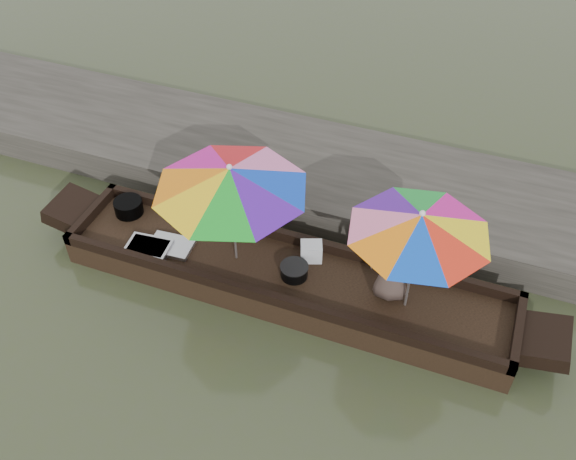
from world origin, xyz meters
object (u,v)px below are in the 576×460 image
(tray_crayfish, at_px, (149,248))
(supply_bag, at_px, (311,251))
(charcoal_grill, at_px, (294,271))
(umbrella_stern, at_px, (413,261))
(boat_hull, at_px, (285,280))
(cooking_pot, at_px, (129,207))
(vendor, at_px, (393,263))
(umbrella_bow, at_px, (233,214))
(tray_scallop, at_px, (171,246))

(tray_crayfish, bearing_deg, supply_bag, 16.84)
(supply_bag, bearing_deg, tray_crayfish, -163.16)
(charcoal_grill, distance_m, umbrella_stern, 1.61)
(boat_hull, height_order, charcoal_grill, charcoal_grill)
(tray_crayfish, relative_size, supply_bag, 2.09)
(boat_hull, xyz_separation_m, cooking_pot, (-2.50, 0.28, 0.28))
(vendor, xyz_separation_m, umbrella_stern, (0.23, -0.10, 0.22))
(umbrella_bow, bearing_deg, tray_scallop, -171.30)
(cooking_pot, height_order, umbrella_bow, umbrella_bow)
(charcoal_grill, distance_m, supply_bag, 0.39)
(cooking_pot, xyz_separation_m, supply_bag, (2.74, 0.06, 0.02))
(tray_crayfish, distance_m, tray_scallop, 0.30)
(vendor, bearing_deg, umbrella_stern, 147.25)
(supply_bag, distance_m, umbrella_bow, 1.19)
(boat_hull, height_order, umbrella_stern, umbrella_stern)
(tray_crayfish, relative_size, umbrella_bow, 0.30)
(tray_scallop, relative_size, vendor, 0.52)
(tray_crayfish, bearing_deg, tray_scallop, 31.61)
(tray_crayfish, distance_m, vendor, 3.28)
(boat_hull, distance_m, tray_scallop, 1.62)
(cooking_pot, bearing_deg, umbrella_bow, -8.76)
(charcoal_grill, height_order, vendor, vendor)
(vendor, bearing_deg, boat_hull, -5.65)
(charcoal_grill, xyz_separation_m, umbrella_stern, (1.45, 0.03, 0.69))
(tray_scallop, height_order, umbrella_bow, umbrella_bow)
(tray_scallop, height_order, charcoal_grill, charcoal_grill)
(cooking_pot, xyz_separation_m, tray_crayfish, (0.64, -0.57, -0.06))
(charcoal_grill, bearing_deg, supply_bag, 75.01)
(tray_crayfish, bearing_deg, vendor, 6.99)
(supply_bag, bearing_deg, boat_hull, -124.97)
(charcoal_grill, distance_m, umbrella_bow, 1.09)
(tray_crayfish, xyz_separation_m, vendor, (3.21, 0.39, 0.51))
(umbrella_stern, bearing_deg, tray_crayfish, -175.11)
(tray_scallop, bearing_deg, vendor, 4.59)
(charcoal_grill, xyz_separation_m, umbrella_bow, (-0.83, 0.03, 0.69))
(cooking_pot, bearing_deg, charcoal_grill, -6.76)
(boat_hull, distance_m, charcoal_grill, 0.29)
(tray_crayfish, xyz_separation_m, umbrella_bow, (1.16, 0.29, 0.73))
(vendor, relative_size, umbrella_stern, 0.68)
(vendor, height_order, umbrella_stern, umbrella_stern)
(tray_crayfish, bearing_deg, boat_hull, 9.02)
(charcoal_grill, bearing_deg, umbrella_stern, 1.37)
(tray_scallop, bearing_deg, tray_crayfish, -148.39)
(vendor, bearing_deg, tray_scallop, -5.24)
(boat_hull, xyz_separation_m, umbrella_bow, (-0.70, 0.00, 0.95))
(boat_hull, bearing_deg, umbrella_stern, 0.00)
(umbrella_bow, distance_m, umbrella_stern, 2.29)
(boat_hull, relative_size, cooking_pot, 14.84)
(tray_scallop, distance_m, supply_bag, 1.90)
(cooking_pot, distance_m, umbrella_bow, 1.94)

